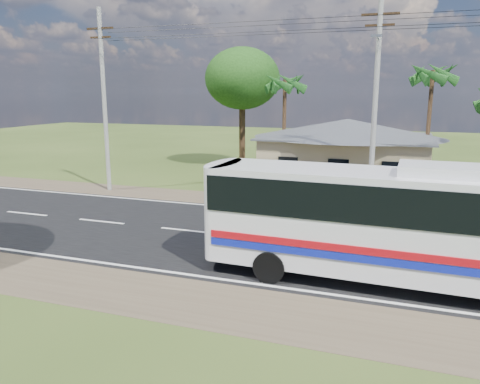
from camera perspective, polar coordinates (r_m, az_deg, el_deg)
The scene contains 9 objects.
ground at distance 19.80m, azimuth 5.33°, elevation -5.97°, with size 120.00×120.00×0.00m, color #2E4117.
road at distance 19.80m, azimuth 5.33°, elevation -5.95°, with size 120.00×16.00×0.03m.
house at distance 31.67m, azimuth 12.90°, elevation 5.52°, with size 12.40×10.00×5.00m.
utility_poles at distance 24.84m, azimuth 15.40°, elevation 10.87°, with size 32.80×2.22×11.00m.
palm_mid at distance 33.85m, azimuth 22.43°, elevation 13.00°, with size 2.80×2.80×8.20m.
palm_far at distance 35.32m, azimuth 5.50°, elevation 12.98°, with size 2.80×2.80×7.70m.
tree_behind_house at distance 38.37m, azimuth 0.27°, elevation 13.63°, with size 6.00×6.00×9.61m.
coach_bus at distance 15.55m, azimuth 20.36°, elevation -3.00°, with size 12.97×3.14×4.00m.
motorcycle at distance 25.74m, azimuth 12.53°, elevation -1.01°, with size 0.54×1.55×0.82m, color black.
Camera 1 is at (4.42, -18.29, 6.16)m, focal length 35.00 mm.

